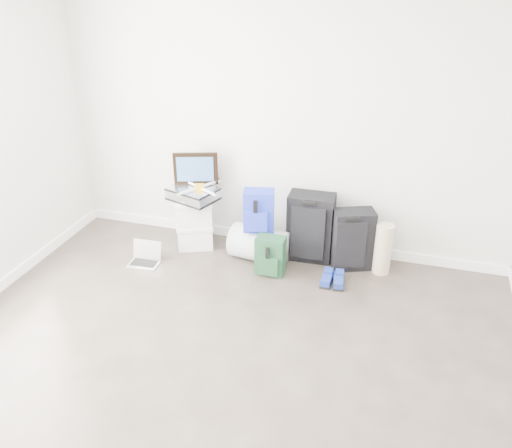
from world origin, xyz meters
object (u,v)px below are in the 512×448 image
(briefcase, at_px, (193,194))
(laptop, at_px, (145,258))
(boxes_stack, at_px, (195,223))
(large_suitcase, at_px, (310,227))
(duffel_bag, at_px, (259,244))
(carry_on, at_px, (352,240))

(briefcase, xyz_separation_m, laptop, (-0.35, -0.46, -0.54))
(boxes_stack, xyz_separation_m, large_suitcase, (1.19, 0.10, 0.08))
(duffel_bag, relative_size, large_suitcase, 0.82)
(briefcase, height_order, duffel_bag, briefcase)
(large_suitcase, bearing_deg, laptop, -161.22)
(briefcase, relative_size, laptop, 1.49)
(carry_on, xyz_separation_m, laptop, (-1.96, -0.50, -0.25))
(carry_on, bearing_deg, laptop, 172.51)
(carry_on, bearing_deg, boxes_stack, 159.48)
(boxes_stack, bearing_deg, laptop, -149.33)
(duffel_bag, height_order, laptop, duffel_bag)
(carry_on, bearing_deg, large_suitcase, 150.15)
(duffel_bag, xyz_separation_m, laptop, (-1.07, -0.38, -0.12))
(briefcase, bearing_deg, duffel_bag, 11.89)
(laptop, bearing_deg, duffel_bag, 16.40)
(boxes_stack, height_order, laptop, boxes_stack)
(carry_on, distance_m, laptop, 2.04)
(briefcase, height_order, large_suitcase, large_suitcase)
(boxes_stack, xyz_separation_m, briefcase, (-0.00, 0.00, 0.33))
(briefcase, height_order, carry_on, briefcase)
(briefcase, relative_size, carry_on, 0.75)
(carry_on, bearing_deg, duffel_bag, 165.72)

